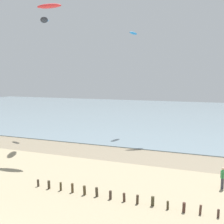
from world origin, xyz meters
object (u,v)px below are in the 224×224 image
at_px(person_left_flank, 223,177).
at_px(kite_aloft_7, 133,33).
at_px(kite_aloft_1, 49,6).
at_px(kite_aloft_6, 45,21).
at_px(kite_aloft_4, 44,20).

bearing_deg(person_left_flank, kite_aloft_7, 125.68).
bearing_deg(kite_aloft_1, kite_aloft_6, 122.48).
distance_m(person_left_flank, kite_aloft_4, 26.75).
bearing_deg(kite_aloft_4, kite_aloft_6, -175.63).
height_order(kite_aloft_1, kite_aloft_4, kite_aloft_1).
bearing_deg(person_left_flank, kite_aloft_4, 160.34).
bearing_deg(kite_aloft_4, person_left_flank, 40.58).
height_order(person_left_flank, kite_aloft_1, kite_aloft_1).
relative_size(kite_aloft_1, kite_aloft_7, 1.32).
xyz_separation_m(person_left_flank, kite_aloft_1, (-17.55, 3.44, 15.03)).
bearing_deg(kite_aloft_7, kite_aloft_4, 149.51).
height_order(person_left_flank, kite_aloft_7, kite_aloft_7).
relative_size(person_left_flank, kite_aloft_1, 0.61).
bearing_deg(kite_aloft_4, kite_aloft_7, 111.44).
xyz_separation_m(kite_aloft_4, kite_aloft_6, (-3.52, 5.20, 1.06)).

